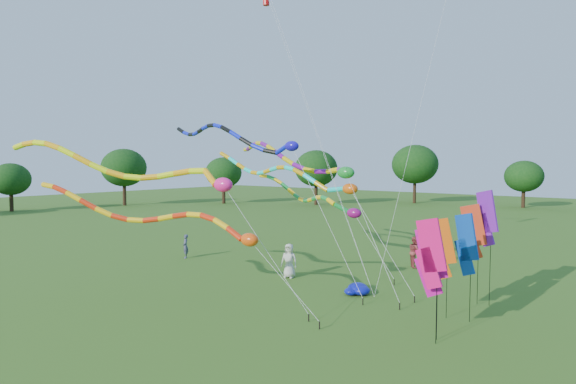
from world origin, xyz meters
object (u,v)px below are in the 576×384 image
Objects in this scene: person_a at (289,261)px; person_c at (415,252)px; blue_nylon_heap at (356,289)px; person_b at (185,246)px; tube_kite_orange at (141,169)px; tube_kite_red at (168,219)px.

person_a is 7.88m from person_c.
blue_nylon_heap is at bearing -24.84° from person_a.
person_c is at bearing 67.08° from person_b.
tube_kite_orange is at bearing -122.07° from person_a.
tube_kite_red is 9.27m from blue_nylon_heap.
blue_nylon_heap is 1.16× the size of person_b.
person_b is (-13.04, 0.64, 0.53)m from blue_nylon_heap.
tube_kite_orange reaches higher than person_c.
tube_kite_red is at bearing -112.64° from person_a.
tube_kite_red is 2.51m from tube_kite_orange.
person_b is at bearing 177.21° from blue_nylon_heap.
person_a is at bearing 108.37° from person_c.
person_a is 1.20× the size of person_b.
person_a reaches higher than blue_nylon_heap.
blue_nylon_heap is at bearing 27.77° from tube_kite_orange.
tube_kite_orange is 8.70× the size of person_b.
person_b reaches higher than blue_nylon_heap.
person_a reaches higher than person_b.
blue_nylon_heap is 0.97× the size of person_a.
person_b is at bearing 78.57° from person_c.
person_a is (0.73, 7.39, -2.89)m from tube_kite_red.
tube_kite_orange is at bearing -10.14° from person_b.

